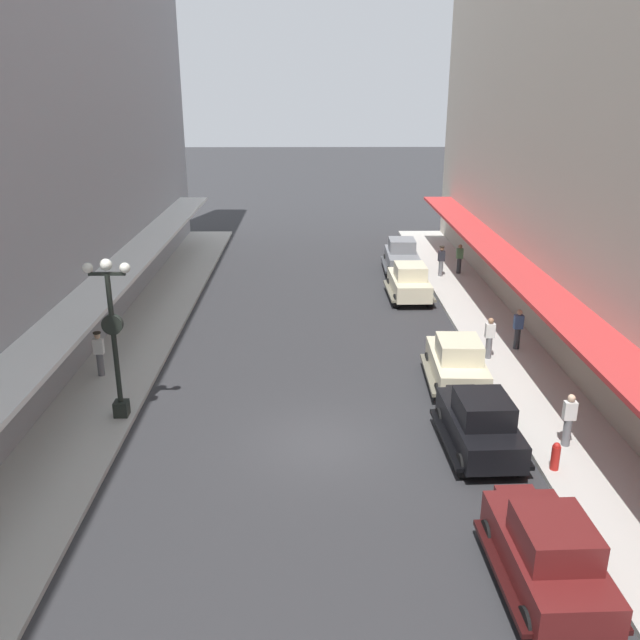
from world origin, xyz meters
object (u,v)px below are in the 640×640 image
(parked_car_3, at_px, (409,281))
(parked_car_4, at_px, (457,361))
(parked_car_0, at_px, (480,422))
(parked_car_2, at_px, (402,255))
(pedestrian_1, at_px, (569,419))
(fire_hydrant, at_px, (556,456))
(pedestrian_3, at_px, (441,261))
(pedestrian_4, at_px, (489,338))
(pedestrian_5, at_px, (459,259))
(pedestrian_2, at_px, (99,353))
(parked_car_1, at_px, (548,552))
(pedestrian_0, at_px, (518,329))
(lamp_post_with_clock, at_px, (113,333))

(parked_car_3, xyz_separation_m, parked_car_4, (0.27, -10.23, 0.00))
(parked_car_0, height_order, parked_car_4, same)
(parked_car_2, bearing_deg, pedestrian_1, -83.49)
(parked_car_0, relative_size, fire_hydrant, 5.25)
(pedestrian_3, bearing_deg, pedestrian_4, -91.52)
(parked_car_4, distance_m, fire_hydrant, 5.98)
(pedestrian_5, bearing_deg, parked_car_2, 163.12)
(parked_car_0, xyz_separation_m, parked_car_2, (0.31, 19.98, 0.00))
(parked_car_4, relative_size, pedestrian_4, 2.63)
(parked_car_4, bearing_deg, pedestrian_2, 176.62)
(parked_car_1, xyz_separation_m, parked_car_4, (0.21, 10.22, 0.00))
(parked_car_3, height_order, fire_hydrant, parked_car_3)
(pedestrian_0, height_order, pedestrian_5, same)
(lamp_post_with_clock, distance_m, pedestrian_5, 22.30)
(parked_car_2, xyz_separation_m, pedestrian_4, (1.66, -13.28, 0.05))
(parked_car_0, bearing_deg, pedestrian_4, 73.63)
(lamp_post_with_clock, relative_size, pedestrian_1, 3.15)
(parked_car_0, xyz_separation_m, pedestrian_0, (3.35, 7.67, 0.05))
(parked_car_4, bearing_deg, parked_car_1, -91.17)
(parked_car_3, bearing_deg, parked_car_2, 86.61)
(parked_car_2, height_order, parked_car_4, same)
(lamp_post_with_clock, distance_m, pedestrian_4, 13.86)
(parked_car_2, xyz_separation_m, fire_hydrant, (1.50, -21.24, -0.38))
(pedestrian_2, height_order, pedestrian_3, same)
(parked_car_4, bearing_deg, parked_car_0, -93.41)
(parked_car_2, height_order, pedestrian_5, parked_car_2)
(parked_car_0, bearing_deg, lamp_post_with_clock, 169.20)
(parked_car_0, bearing_deg, pedestrian_0, 66.43)
(parked_car_3, height_order, pedestrian_5, parked_car_3)
(pedestrian_1, bearing_deg, pedestrian_2, 160.92)
(lamp_post_with_clock, distance_m, pedestrian_0, 15.47)
(pedestrian_2, height_order, pedestrian_4, pedestrian_2)
(pedestrian_5, bearing_deg, pedestrian_2, -139.13)
(parked_car_2, relative_size, fire_hydrant, 5.24)
(lamp_post_with_clock, xyz_separation_m, pedestrian_0, (14.29, 5.58, -2.00))
(parked_car_4, relative_size, pedestrian_1, 2.63)
(parked_car_2, distance_m, pedestrian_3, 2.47)
(parked_car_1, distance_m, pedestrian_5, 24.99)
(parked_car_4, bearing_deg, fire_hydrant, -75.03)
(fire_hydrant, bearing_deg, parked_car_3, 96.45)
(parked_car_4, distance_m, pedestrian_0, 4.41)
(parked_car_2, bearing_deg, parked_car_4, -90.17)
(pedestrian_1, xyz_separation_m, pedestrian_5, (0.81, 19.01, 0.00))
(parked_car_3, bearing_deg, fire_hydrant, -83.55)
(parked_car_3, bearing_deg, parked_car_0, -90.01)
(parked_car_0, height_order, fire_hydrant, parked_car_0)
(parked_car_3, height_order, pedestrian_1, parked_car_3)
(parked_car_2, xyz_separation_m, pedestrian_2, (-12.84, -14.72, 0.07))
(pedestrian_2, bearing_deg, parked_car_3, 37.10)
(parked_car_2, relative_size, lamp_post_with_clock, 0.83)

